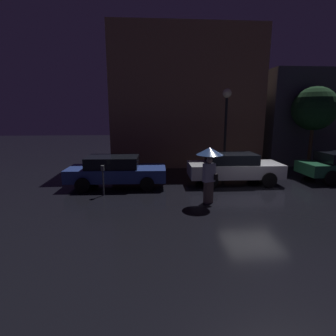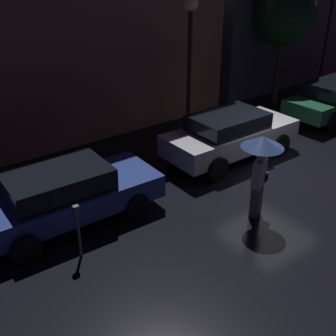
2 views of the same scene
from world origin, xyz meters
name	(u,v)px [view 1 (image 1 of 2)]	position (x,y,z in m)	size (l,w,h in m)	color
ground_plane	(255,191)	(0.00, 0.00, 0.00)	(60.00, 60.00, 0.00)	black
building_facade_left	(186,99)	(-2.20, 6.50, 4.19)	(9.31, 3.00, 8.38)	#8C664C
building_facade_right	(331,118)	(7.67, 6.50, 3.01)	(9.28, 3.00, 6.01)	#3D3D47
parked_car_blue	(116,170)	(-6.09, 1.26, 0.73)	(4.50, 1.97, 1.39)	navy
parked_car_silver	(233,167)	(-0.54, 1.39, 0.77)	(4.38, 1.93, 1.45)	#B7B7BF
pedestrian_with_umbrella	(209,161)	(-2.35, -1.35, 1.61)	(0.98, 0.98, 2.10)	#66564C
parking_meter	(103,177)	(-6.44, -0.15, 0.78)	(0.12, 0.10, 1.25)	#4C5154
street_lamp_near	(226,112)	(-0.37, 3.58, 3.39)	(0.48, 0.48, 4.59)	black
street_tree	(315,109)	(4.95, 4.15, 3.55)	(2.48, 2.48, 4.81)	#473323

